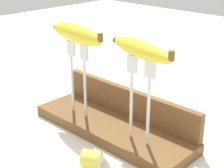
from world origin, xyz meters
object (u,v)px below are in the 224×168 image
(banana_raised_left, at_px, (77,34))
(fork_stand_right, at_px, (140,93))
(fork_stand_left, at_px, (78,72))
(banana_chunk_near, at_px, (92,159))
(fork_fallen_far, at_px, (133,117))
(banana_raised_right, at_px, (141,50))

(banana_raised_left, bearing_deg, fork_stand_right, -0.00)
(fork_stand_left, bearing_deg, banana_raised_left, 173.16)
(banana_chunk_near, bearing_deg, fork_fallen_far, 110.35)
(fork_stand_right, distance_m, banana_chunk_near, 0.17)
(fork_stand_right, distance_m, banana_raised_right, 0.09)
(banana_raised_left, bearing_deg, fork_fallen_far, 52.36)
(fork_stand_left, relative_size, banana_chunk_near, 3.59)
(fork_stand_left, distance_m, banana_raised_left, 0.09)
(banana_chunk_near, bearing_deg, banana_raised_left, 145.63)
(fork_stand_left, bearing_deg, banana_raised_right, 0.01)
(banana_chunk_near, bearing_deg, fork_stand_left, 145.63)
(banana_raised_right, relative_size, banana_chunk_near, 3.63)
(fork_stand_right, xyz_separation_m, banana_raised_left, (-0.19, 0.00, 0.09))
(fork_stand_left, distance_m, fork_fallen_far, 0.19)
(fork_fallen_far, bearing_deg, banana_raised_left, -127.64)
(banana_chunk_near, bearing_deg, fork_stand_right, 76.31)
(fork_stand_left, height_order, fork_fallen_far, fork_stand_left)
(banana_raised_left, distance_m, banana_chunk_near, 0.29)
(fork_stand_left, bearing_deg, fork_stand_right, -0.00)
(fork_stand_left, relative_size, banana_raised_left, 0.93)
(banana_raised_right, distance_m, banana_chunk_near, 0.24)
(banana_raised_right, bearing_deg, banana_chunk_near, -103.65)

